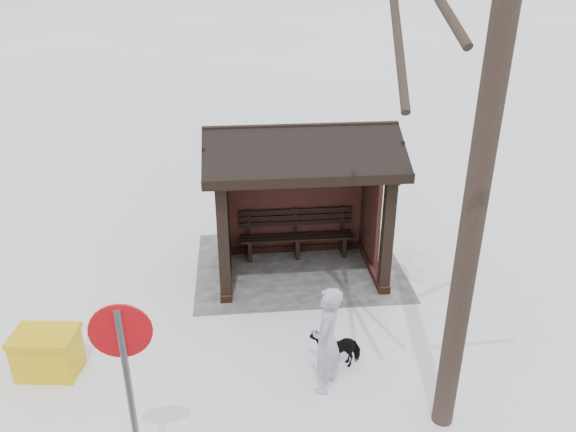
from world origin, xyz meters
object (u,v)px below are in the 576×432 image
Objects in this scene: bus_shelter at (300,169)px; road_sign at (125,364)px; dog at (336,347)px; pedestrian at (327,340)px; grit_bin at (47,353)px.

road_sign is at bearing 63.55° from bus_shelter.
dog is 3.70m from road_sign.
dog is at bearing -145.18° from road_sign.
road_sign reaches higher than pedestrian.
dog is at bearing 94.09° from bus_shelter.
bus_shelter is 2.10× the size of pedestrian.
grit_bin is at bearing 33.71° from bus_shelter.
grit_bin is at bearing -53.72° from road_sign.
road_sign is (2.48, 1.48, 1.01)m from pedestrian.
bus_shelter reaches higher than road_sign.
bus_shelter reaches higher than pedestrian.
grit_bin is (4.43, -0.24, 0.04)m from dog.
dog is 0.75× the size of grit_bin.
bus_shelter is 1.37× the size of road_sign.
road_sign is at bearing -36.63° from pedestrian.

